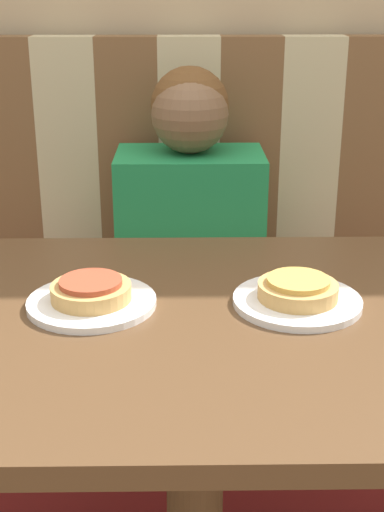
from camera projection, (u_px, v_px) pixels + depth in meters
The scene contains 8 objects.
booth_seat at pixel (190, 384), 1.95m from camera, with size 1.13×0.50×0.47m.
booth_backrest at pixel (189, 163), 1.94m from camera, with size 1.13×0.08×0.67m.
dining_table at pixel (195, 374), 1.17m from camera, with size 0.96×0.75×0.77m.
person at pixel (190, 200), 1.77m from camera, with size 0.36×0.23×0.61m.
plate_left at pixel (92, 302), 1.17m from camera, with size 0.21×0.21×0.01m.
plate_right at pixel (297, 301), 1.17m from camera, with size 0.21×0.21×0.01m.
pizza_left at pixel (91, 290), 1.16m from camera, with size 0.13×0.13×0.03m.
pizza_right at pixel (298, 289), 1.17m from camera, with size 0.13×0.13×0.03m.
Camera 1 is at (-0.02, -1.02, 1.27)m, focal length 50.00 mm.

